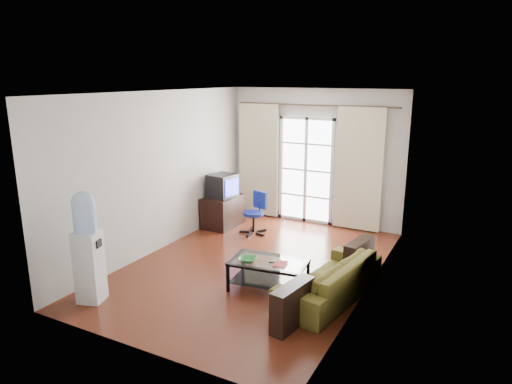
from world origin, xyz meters
TOP-DOWN VIEW (x-y plane):
  - floor at (0.00, 0.00)m, footprint 5.20×5.20m
  - ceiling at (0.00, 0.00)m, footprint 5.20×5.20m
  - wall_back at (0.00, 2.60)m, footprint 3.60×0.02m
  - wall_front at (0.00, -2.60)m, footprint 3.60×0.02m
  - wall_left at (-1.80, 0.00)m, footprint 0.02×5.20m
  - wall_right at (1.80, 0.00)m, footprint 0.02×5.20m
  - french_door at (-0.15, 2.54)m, footprint 1.16×0.06m
  - curtain_rod at (0.00, 2.50)m, footprint 3.30×0.04m
  - curtain_left at (-1.20, 2.48)m, footprint 0.90×0.07m
  - curtain_right at (0.95, 2.48)m, footprint 0.90×0.07m
  - radiator at (0.80, 2.50)m, footprint 0.64×0.12m
  - sofa at (1.40, -0.44)m, footprint 2.08×1.31m
  - coffee_table at (0.57, -0.62)m, footprint 1.13×0.73m
  - bowl at (0.33, -0.79)m, footprint 0.35×0.35m
  - book at (0.69, -0.69)m, footprint 0.24×0.29m
  - remote at (0.67, -0.64)m, footprint 0.16×0.10m
  - tv_stand at (-1.49, 1.48)m, footprint 0.57×0.84m
  - crt_tv at (-1.49, 1.46)m, footprint 0.55×0.55m
  - task_chair at (-0.72, 1.39)m, footprint 0.68×0.68m
  - water_cooler at (-1.38, -2.02)m, footprint 0.39×0.39m

SIDE VIEW (x-z plane):
  - floor at x=0.00m, z-range 0.00..0.00m
  - task_chair at x=-0.72m, z-range -0.16..0.64m
  - sofa at x=1.40m, z-range 0.00..0.54m
  - coffee_table at x=0.57m, z-range 0.06..0.49m
  - tv_stand at x=-1.49m, z-range 0.00..0.61m
  - radiator at x=0.80m, z-range 0.01..0.65m
  - remote at x=0.67m, z-range 0.43..0.45m
  - book at x=0.69m, z-range 0.43..0.45m
  - bowl at x=0.33m, z-range 0.43..0.49m
  - water_cooler at x=-1.38m, z-range 0.04..1.55m
  - crt_tv at x=-1.49m, z-range 0.61..1.07m
  - french_door at x=-0.15m, z-range 0.00..2.15m
  - curtain_left at x=-1.20m, z-range 0.02..2.38m
  - curtain_right at x=0.95m, z-range 0.02..2.38m
  - wall_back at x=0.00m, z-range 0.00..2.70m
  - wall_front at x=0.00m, z-range 0.00..2.70m
  - wall_left at x=-1.80m, z-range 0.00..2.70m
  - wall_right at x=1.80m, z-range 0.00..2.70m
  - curtain_rod at x=0.00m, z-range 2.36..2.40m
  - ceiling at x=0.00m, z-range 2.70..2.70m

